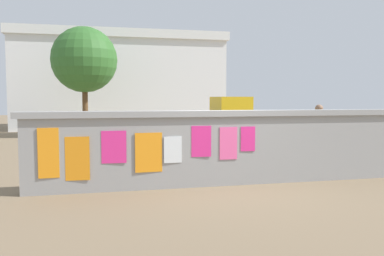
{
  "coord_description": "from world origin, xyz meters",
  "views": [
    {
      "loc": [
        -2.61,
        -7.9,
        1.8
      ],
      "look_at": [
        -0.33,
        1.81,
        1.06
      ],
      "focal_mm": 37.61,
      "sensor_mm": 36.0,
      "label": 1
    }
  ],
  "objects_px": {
    "bicycle_far": "(109,146)",
    "auto_rickshaw_truck": "(205,123)",
    "tree_roadside": "(84,60)",
    "person_walking": "(319,127)",
    "motorcycle": "(190,155)",
    "bicycle_near": "(254,146)"
  },
  "relations": [
    {
      "from": "motorcycle",
      "to": "bicycle_near",
      "type": "bearing_deg",
      "value": 39.33
    },
    {
      "from": "auto_rickshaw_truck",
      "to": "motorcycle",
      "type": "xyz_separation_m",
      "value": [
        -1.72,
        -5.05,
        -0.44
      ]
    },
    {
      "from": "auto_rickshaw_truck",
      "to": "bicycle_near",
      "type": "xyz_separation_m",
      "value": [
        0.68,
        -3.07,
        -0.54
      ]
    },
    {
      "from": "person_walking",
      "to": "tree_roadside",
      "type": "relative_size",
      "value": 0.32
    },
    {
      "from": "auto_rickshaw_truck",
      "to": "tree_roadside",
      "type": "xyz_separation_m",
      "value": [
        -4.41,
        5.45,
        2.69
      ]
    },
    {
      "from": "auto_rickshaw_truck",
      "to": "person_walking",
      "type": "height_order",
      "value": "auto_rickshaw_truck"
    },
    {
      "from": "auto_rickshaw_truck",
      "to": "motorcycle",
      "type": "distance_m",
      "value": 5.35
    },
    {
      "from": "bicycle_near",
      "to": "motorcycle",
      "type": "bearing_deg",
      "value": -140.67
    },
    {
      "from": "bicycle_far",
      "to": "tree_roadside",
      "type": "bearing_deg",
      "value": 96.74
    },
    {
      "from": "bicycle_near",
      "to": "person_walking",
      "type": "distance_m",
      "value": 1.94
    },
    {
      "from": "motorcycle",
      "to": "bicycle_far",
      "type": "height_order",
      "value": "bicycle_far"
    },
    {
      "from": "bicycle_near",
      "to": "bicycle_far",
      "type": "height_order",
      "value": "same"
    },
    {
      "from": "tree_roadside",
      "to": "bicycle_far",
      "type": "bearing_deg",
      "value": -83.26
    },
    {
      "from": "person_walking",
      "to": "bicycle_far",
      "type": "bearing_deg",
      "value": 161.06
    },
    {
      "from": "bicycle_far",
      "to": "tree_roadside",
      "type": "distance_m",
      "value": 8.15
    },
    {
      "from": "person_walking",
      "to": "tree_roadside",
      "type": "height_order",
      "value": "tree_roadside"
    },
    {
      "from": "person_walking",
      "to": "motorcycle",
      "type": "bearing_deg",
      "value": -165.1
    },
    {
      "from": "motorcycle",
      "to": "tree_roadside",
      "type": "bearing_deg",
      "value": 104.36
    },
    {
      "from": "bicycle_near",
      "to": "tree_roadside",
      "type": "bearing_deg",
      "value": 120.88
    },
    {
      "from": "bicycle_far",
      "to": "auto_rickshaw_truck",
      "type": "bearing_deg",
      "value": 29.33
    },
    {
      "from": "motorcycle",
      "to": "tree_roadside",
      "type": "xyz_separation_m",
      "value": [
        -2.69,
        10.5,
        3.12
      ]
    },
    {
      "from": "motorcycle",
      "to": "person_walking",
      "type": "xyz_separation_m",
      "value": [
        4.0,
        1.06,
        0.52
      ]
    }
  ]
}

